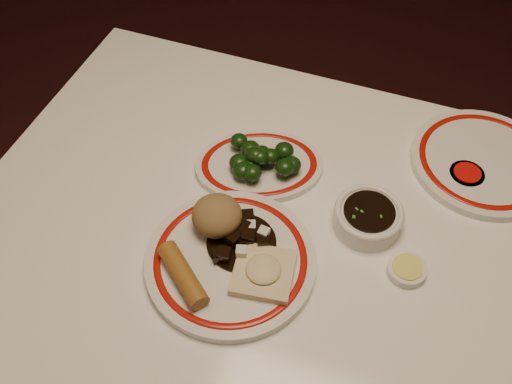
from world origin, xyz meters
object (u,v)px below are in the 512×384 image
object	(u,v)px
broccoli_plate	(259,166)
broccoli_pile	(260,159)
dining_table	(296,283)
rice_mound	(217,216)
spring_roll	(183,275)
main_plate	(231,261)
stirfry_heap	(240,237)
fried_wonton	(263,272)
soy_bowl	(368,218)

from	to	relation	value
broccoli_plate	broccoli_pile	distance (m)	0.03
dining_table	rice_mound	bearing A→B (deg)	-179.07
rice_mound	spring_roll	xyz separation A→B (m)	(-0.01, -0.11, -0.01)
rice_mound	broccoli_pile	distance (m)	0.15
main_plate	stirfry_heap	bearing A→B (deg)	86.02
main_plate	spring_roll	world-z (taller)	spring_roll
spring_roll	broccoli_pile	distance (m)	0.27
dining_table	stirfry_heap	size ratio (longest dim) A/B	10.18
main_plate	stirfry_heap	world-z (taller)	stirfry_heap
rice_mound	dining_table	bearing A→B (deg)	0.93
rice_mound	fried_wonton	size ratio (longest dim) A/B	0.79
main_plate	stirfry_heap	size ratio (longest dim) A/B	2.91
soy_bowl	spring_roll	bearing A→B (deg)	-138.43
main_plate	soy_bowl	distance (m)	0.25
dining_table	main_plate	bearing A→B (deg)	-151.90
rice_mound	spring_roll	bearing A→B (deg)	-95.13
fried_wonton	broccoli_pile	distance (m)	0.23
broccoli_plate	soy_bowl	xyz separation A→B (m)	(0.22, -0.06, 0.01)
main_plate	spring_roll	distance (m)	0.09
dining_table	broccoli_pile	distance (m)	0.23
fried_wonton	soy_bowl	world-z (taller)	fried_wonton
main_plate	fried_wonton	size ratio (longest dim) A/B	3.21
spring_roll	soy_bowl	xyz separation A→B (m)	(0.25, 0.22, -0.01)
fried_wonton	soy_bowl	distance (m)	0.21
main_plate	broccoli_pile	distance (m)	0.21
stirfry_heap	rice_mound	bearing A→B (deg)	162.44
dining_table	main_plate	world-z (taller)	main_plate
rice_mound	soy_bowl	bearing A→B (deg)	23.66
main_plate	rice_mound	bearing A→B (deg)	130.23
spring_roll	broccoli_plate	xyz separation A→B (m)	(0.03, 0.27, -0.03)
stirfry_heap	soy_bowl	world-z (taller)	stirfry_heap
spring_roll	broccoli_plate	bearing A→B (deg)	33.00
dining_table	fried_wonton	distance (m)	0.14
dining_table	rice_mound	world-z (taller)	rice_mound
stirfry_heap	broccoli_pile	bearing A→B (deg)	98.95
dining_table	broccoli_plate	distance (m)	0.23
soy_bowl	rice_mound	bearing A→B (deg)	-156.34
dining_table	fried_wonton	xyz separation A→B (m)	(-0.04, -0.06, 0.12)
rice_mound	broccoli_pile	bearing A→B (deg)	82.19
spring_roll	soy_bowl	bearing A→B (deg)	-9.79
dining_table	broccoli_plate	world-z (taller)	broccoli_plate
broccoli_pile	dining_table	bearing A→B (deg)	-49.74
rice_mound	soy_bowl	size ratio (longest dim) A/B	0.73
dining_table	spring_roll	distance (m)	0.23
fried_wonton	broccoli_pile	world-z (taller)	broccoli_pile
broccoli_pile	soy_bowl	bearing A→B (deg)	-12.40
spring_roll	stirfry_heap	distance (m)	0.12
fried_wonton	broccoli_plate	distance (m)	0.24
broccoli_plate	main_plate	bearing A→B (deg)	-82.65
rice_mound	stirfry_heap	xyz separation A→B (m)	(0.05, -0.01, -0.02)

